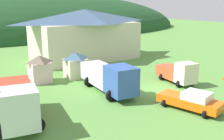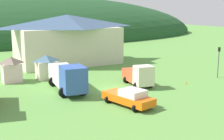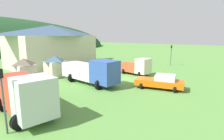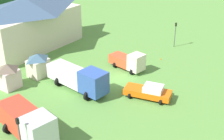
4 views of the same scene
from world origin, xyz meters
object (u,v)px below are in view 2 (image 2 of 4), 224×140
play_shed_cream (47,67)px  play_shed_pink (11,69)px  traffic_cone_near_pickup (186,84)px  traffic_light_east (219,59)px  service_pickup_orange (129,97)px  depot_building (68,39)px  light_truck_cream (139,75)px  box_truck_blue (68,77)px

play_shed_cream → play_shed_pink: play_shed_pink is taller
play_shed_pink → traffic_cone_near_pickup: size_ratio=5.07×
traffic_light_east → service_pickup_orange: bearing=-164.9°
depot_building → light_truck_cream: 18.02m
play_shed_pink → light_truck_cream: bearing=-36.0°
play_shed_cream → box_truck_blue: (0.25, -6.83, 0.03)m
service_pickup_orange → traffic_light_east: traffic_light_east is taller
play_shed_pink → traffic_cone_near_pickup: play_shed_pink is taller
depot_building → play_shed_cream: bearing=-125.1°
play_shed_cream → traffic_cone_near_pickup: play_shed_cream is taller
box_truck_blue → traffic_cone_near_pickup: size_ratio=14.01×
play_shed_pink → traffic_light_east: size_ratio=0.78×
depot_building → service_pickup_orange: (-2.96, -23.53, -3.25)m
depot_building → traffic_cone_near_pickup: 21.48m
play_shed_pink → traffic_cone_near_pickup: bearing=-31.7°
play_shed_pink → service_pickup_orange: size_ratio=0.56×
box_truck_blue → traffic_light_east: bearing=86.7°
play_shed_pink → box_truck_blue: 8.64m
light_truck_cream → service_pickup_orange: size_ratio=0.96×
depot_building → play_shed_pink: size_ratio=5.42×
service_pickup_orange → play_shed_pink: bearing=-166.5°
service_pickup_orange → traffic_light_east: 17.00m
light_truck_cream → traffic_light_east: 11.52m
traffic_light_east → box_truck_blue: bearing=170.6°
play_shed_pink → play_shed_cream: bearing=-7.2°
play_shed_pink → light_truck_cream: size_ratio=0.58×
traffic_light_east → traffic_cone_near_pickup: (-5.86, -0.59, -2.48)m
play_shed_cream → traffic_light_east: (19.74, -10.06, 0.87)m
light_truck_cream → depot_building: bearing=-164.1°
play_shed_cream → light_truck_cream: 12.02m
play_shed_cream → traffic_cone_near_pickup: bearing=-37.5°
play_shed_cream → light_truck_cream: (8.37, -8.62, -0.36)m
play_shed_cream → play_shed_pink: (-4.25, 0.54, 0.01)m
traffic_cone_near_pickup → depot_building: bearing=110.9°
play_shed_pink → traffic_light_east: (23.98, -10.60, 0.86)m
box_truck_blue → light_truck_cream: (8.12, -1.79, -0.38)m
depot_building → play_shed_cream: size_ratio=5.45×
box_truck_blue → service_pickup_orange: bearing=28.5°
light_truck_cream → traffic_light_east: bearing=92.2°
light_truck_cream → traffic_light_east: size_ratio=1.34×
play_shed_pink → box_truck_blue: (4.50, -7.37, 0.02)m
traffic_cone_near_pickup → play_shed_pink: bearing=148.3°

